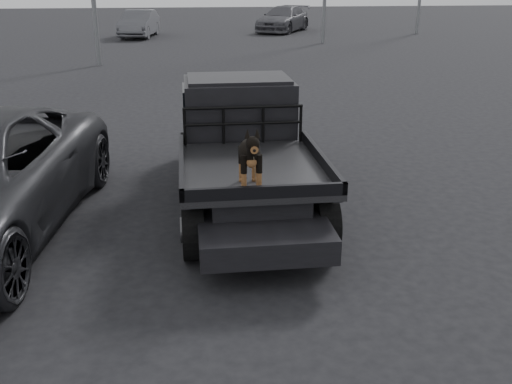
{
  "coord_description": "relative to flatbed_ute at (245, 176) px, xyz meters",
  "views": [
    {
      "loc": [
        -1.02,
        -5.79,
        3.32
      ],
      "look_at": [
        -0.31,
        -0.17,
        1.16
      ],
      "focal_mm": 40.0,
      "sensor_mm": 36.0,
      "label": 1
    }
  ],
  "objects": [
    {
      "name": "ground",
      "position": [
        0.16,
        -2.35,
        -0.46
      ],
      "size": [
        120.0,
        120.0,
        0.0
      ],
      "primitive_type": "plane",
      "color": "black",
      "rests_on": "ground"
    },
    {
      "name": "flatbed_ute",
      "position": [
        0.0,
        0.0,
        0.0
      ],
      "size": [
        2.0,
        5.4,
        0.92
      ],
      "primitive_type": null,
      "color": "black",
      "rests_on": "ground"
    },
    {
      "name": "ute_cab",
      "position": [
        -0.0,
        0.95,
        0.9
      ],
      "size": [
        1.72,
        1.3,
        0.88
      ],
      "primitive_type": null,
      "color": "black",
      "rests_on": "flatbed_ute"
    },
    {
      "name": "headache_rack",
      "position": [
        -0.0,
        0.2,
        0.74
      ],
      "size": [
        1.8,
        0.08,
        0.55
      ],
      "primitive_type": null,
      "color": "black",
      "rests_on": "flatbed_ute"
    },
    {
      "name": "dog",
      "position": [
        -0.12,
        -1.7,
        0.83
      ],
      "size": [
        0.32,
        0.6,
        0.74
      ],
      "primitive_type": null,
      "color": "black",
      "rests_on": "flatbed_ute"
    },
    {
      "name": "distant_car_a",
      "position": [
        -3.25,
        25.88,
        0.28
      ],
      "size": [
        2.17,
        4.64,
        1.47
      ],
      "primitive_type": "imported",
      "rotation": [
        0.0,
        0.0,
        -0.14
      ],
      "color": "#535459",
      "rests_on": "ground"
    },
    {
      "name": "distant_car_b",
      "position": [
        5.4,
        28.14,
        0.3
      ],
      "size": [
        4.44,
        5.61,
        1.52
      ],
      "primitive_type": "imported",
      "rotation": [
        0.0,
        0.0,
        -0.52
      ],
      "color": "#4E4E54",
      "rests_on": "ground"
    }
  ]
}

